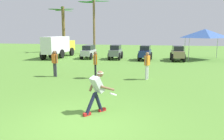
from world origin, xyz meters
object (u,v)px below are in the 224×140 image
teammate_deep (95,62)px  parked_car_slot_b (116,52)px  teammate_near_sideline (55,61)px  box_truck (59,46)px  frisbee_thrower (97,90)px  palm_tree_far_left (63,27)px  event_tent (205,33)px  frisbee_in_flight (113,94)px  teammate_midfield (147,63)px  parked_car_slot_a (89,51)px  parked_car_slot_d (178,53)px  parked_car_slot_c (145,52)px  palm_tree_left_of_centre (94,20)px

teammate_deep → parked_car_slot_b: size_ratio=0.66×
teammate_near_sideline → box_truck: 10.35m
teammate_near_sideline → frisbee_thrower: bearing=-52.2°
parked_car_slot_b → palm_tree_far_left: size_ratio=0.40×
teammate_deep → box_truck: (-6.72, 9.45, 0.29)m
frisbee_thrower → event_tent: event_tent is taller
frisbee_in_flight → box_truck: size_ratio=0.06×
teammate_midfield → box_truck: (-9.65, 9.19, 0.29)m
event_tent → frisbee_in_flight: bearing=-110.3°
frisbee_thrower → teammate_near_sideline: teammate_near_sideline is taller
palm_tree_far_left → teammate_deep: bearing=-60.2°
frisbee_thrower → box_truck: 16.91m
teammate_near_sideline → box_truck: bearing=114.0°
parked_car_slot_a → parked_car_slot_d: parked_car_slot_d is taller
frisbee_in_flight → teammate_midfield: bearing=80.5°
teammate_deep → parked_car_slot_d: teammate_deep is taller
teammate_midfield → frisbee_thrower: bearing=-103.7°
parked_car_slot_c → palm_tree_left_of_centre: 9.29m
palm_tree_far_left → parked_car_slot_b: bearing=-35.5°
palm_tree_far_left → event_tent: size_ratio=1.74×
teammate_midfield → parked_car_slot_d: (2.39, 8.84, -0.20)m
parked_car_slot_d → parked_car_slot_b: bearing=178.7°
frisbee_in_flight → teammate_midfield: size_ratio=0.23×
frisbee_thrower → frisbee_in_flight: frisbee_thrower is taller
teammate_midfield → palm_tree_left_of_centre: size_ratio=0.23×
teammate_near_sideline → parked_car_slot_b: (1.95, 9.24, -0.20)m
parked_car_slot_d → box_truck: (-12.04, 0.35, 0.49)m
parked_car_slot_c → event_tent: event_tent is taller
frisbee_thrower → palm_tree_far_left: 22.77m
parked_car_slot_d → teammate_midfield: bearing=-105.1°
frisbee_in_flight → parked_car_slot_c: 13.98m
frisbee_thrower → box_truck: bearing=119.4°
parked_car_slot_a → frisbee_thrower: bearing=-71.2°
teammate_midfield → palm_tree_far_left: bearing=128.1°
parked_car_slot_b → parked_car_slot_a: bearing=-179.9°
palm_tree_far_left → palm_tree_left_of_centre: (4.25, -0.42, 0.76)m
box_truck → teammate_midfield: bearing=-43.6°
parked_car_slot_c → event_tent: 6.19m
teammate_midfield → palm_tree_far_left: size_ratio=0.27×
parked_car_slot_a → frisbee_in_flight: bearing=-69.1°
parked_car_slot_b → event_tent: size_ratio=0.70×
frisbee_in_flight → box_truck: 16.91m
frisbee_thrower → teammate_deep: teammate_deep is taller
parked_car_slot_d → event_tent: (2.62, 1.83, 1.78)m
frisbee_in_flight → parked_car_slot_b: bearing=100.5°
frisbee_in_flight → parked_car_slot_c: parked_car_slot_c is taller
frisbee_thrower → box_truck: (-8.30, 14.73, 0.44)m
teammate_deep → parked_car_slot_b: bearing=93.5°
frisbee_in_flight → palm_tree_left_of_centre: 20.83m
parked_car_slot_b → palm_tree_left_of_centre: 7.29m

